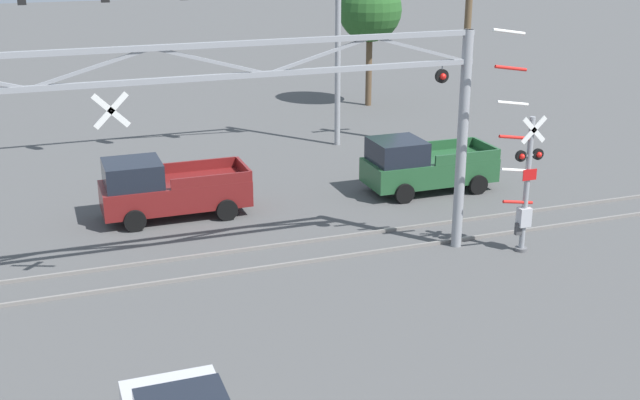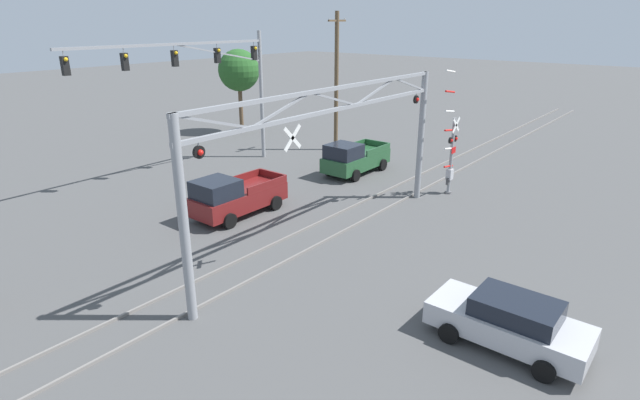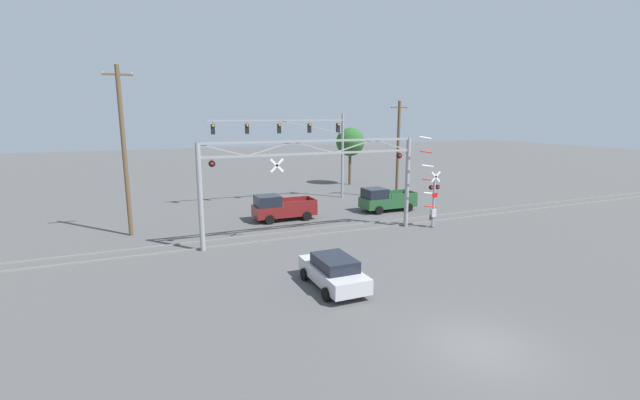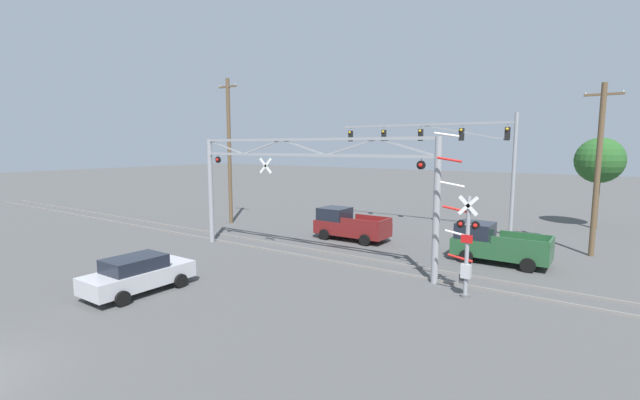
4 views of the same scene
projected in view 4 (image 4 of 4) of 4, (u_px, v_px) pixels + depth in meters
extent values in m
cube|color=gray|center=(307.00, 257.00, 22.82)|extent=(80.00, 0.08, 0.10)
cube|color=gray|center=(322.00, 251.00, 23.99)|extent=(80.00, 0.08, 0.10)
cylinder|color=gray|center=(211.00, 191.00, 26.21)|extent=(0.30, 0.30, 6.32)
cylinder|color=gray|center=(437.00, 211.00, 18.19)|extent=(0.30, 0.30, 6.32)
cube|color=gray|center=(303.00, 155.00, 21.91)|extent=(14.51, 0.14, 0.14)
cube|color=gray|center=(303.00, 139.00, 21.81)|extent=(14.51, 0.14, 0.14)
cube|color=gray|center=(226.00, 147.00, 25.07)|extent=(2.86, 0.08, 0.87)
cube|color=gray|center=(262.00, 147.00, 23.47)|extent=(2.86, 0.08, 0.87)
cube|color=gray|center=(303.00, 147.00, 21.86)|extent=(2.86, 0.08, 0.87)
cube|color=gray|center=(351.00, 147.00, 20.26)|extent=(2.86, 0.08, 0.87)
cube|color=gray|center=(407.00, 147.00, 18.65)|extent=(2.86, 0.08, 0.87)
cylinder|color=black|center=(218.00, 160.00, 25.55)|extent=(0.38, 0.10, 0.38)
sphere|color=red|center=(217.00, 160.00, 25.49)|extent=(0.18, 0.18, 0.18)
cylinder|color=gray|center=(218.00, 156.00, 25.52)|extent=(0.04, 0.04, 0.10)
cylinder|color=black|center=(421.00, 165.00, 18.37)|extent=(0.38, 0.10, 0.38)
sphere|color=red|center=(420.00, 165.00, 18.31)|extent=(0.18, 0.18, 0.18)
cylinder|color=gray|center=(421.00, 159.00, 18.34)|extent=(0.04, 0.04, 0.10)
cube|color=white|center=(266.00, 166.00, 23.31)|extent=(0.88, 0.03, 0.88)
cube|color=white|center=(266.00, 166.00, 23.31)|extent=(0.88, 0.03, 0.88)
cylinder|color=black|center=(265.00, 166.00, 23.29)|extent=(0.04, 0.04, 0.02)
cylinder|color=gray|center=(467.00, 247.00, 16.63)|extent=(0.16, 0.16, 4.00)
cylinder|color=#59595B|center=(465.00, 295.00, 16.87)|extent=(0.35, 0.35, 0.10)
cube|color=white|center=(468.00, 206.00, 16.33)|extent=(0.78, 0.03, 0.78)
cube|color=white|center=(468.00, 206.00, 16.33)|extent=(0.78, 0.03, 0.78)
cylinder|color=black|center=(468.00, 206.00, 16.31)|extent=(0.04, 0.04, 0.02)
cylinder|color=black|center=(461.00, 224.00, 16.68)|extent=(0.32, 0.09, 0.32)
sphere|color=red|center=(460.00, 224.00, 16.63)|extent=(0.16, 0.16, 0.16)
cylinder|color=black|center=(476.00, 225.00, 16.36)|extent=(0.32, 0.09, 0.32)
sphere|color=red|center=(475.00, 226.00, 16.31)|extent=(0.16, 0.16, 0.16)
cube|color=gray|center=(468.00, 225.00, 16.52)|extent=(0.64, 0.06, 0.06)
cube|color=red|center=(467.00, 239.00, 16.51)|extent=(0.44, 0.02, 0.32)
cube|color=#B2B2B7|center=(466.00, 271.00, 16.75)|extent=(0.36, 0.28, 0.56)
cylinder|color=red|center=(460.00, 258.00, 16.83)|extent=(0.98, 0.09, 0.23)
cylinder|color=white|center=(457.00, 234.00, 16.79)|extent=(0.98, 0.09, 0.23)
cylinder|color=red|center=(455.00, 209.00, 16.75)|extent=(0.98, 0.09, 0.23)
cylinder|color=white|center=(452.00, 184.00, 16.71)|extent=(0.98, 0.09, 0.23)
cylinder|color=red|center=(449.00, 160.00, 16.67)|extent=(0.98, 0.09, 0.23)
cylinder|color=white|center=(447.00, 135.00, 16.64)|extent=(0.98, 0.09, 0.23)
cube|color=#3F3F42|center=(462.00, 279.00, 16.86)|extent=(0.24, 0.12, 0.36)
cylinder|color=gray|center=(513.00, 176.00, 27.34)|extent=(0.24, 0.24, 8.02)
cube|color=gray|center=(421.00, 125.00, 30.47)|extent=(12.62, 0.14, 0.14)
cube|color=gray|center=(465.00, 133.00, 28.77)|extent=(6.33, 0.08, 1.28)
cylinder|color=gray|center=(351.00, 129.00, 33.77)|extent=(0.04, 0.04, 0.30)
cube|color=black|center=(351.00, 136.00, 33.84)|extent=(0.30, 0.26, 0.84)
sphere|color=yellow|center=(350.00, 132.00, 33.67)|extent=(0.18, 0.18, 0.18)
cylinder|color=gray|center=(384.00, 128.00, 32.13)|extent=(0.04, 0.04, 0.30)
cube|color=black|center=(384.00, 136.00, 32.20)|extent=(0.30, 0.26, 0.84)
sphere|color=yellow|center=(383.00, 132.00, 32.03)|extent=(0.18, 0.18, 0.18)
cylinder|color=gray|center=(421.00, 127.00, 30.49)|extent=(0.04, 0.04, 0.30)
cube|color=black|center=(421.00, 135.00, 30.56)|extent=(0.30, 0.26, 0.84)
sphere|color=yellow|center=(420.00, 131.00, 30.39)|extent=(0.18, 0.18, 0.18)
cylinder|color=gray|center=(462.00, 126.00, 28.85)|extent=(0.04, 0.04, 0.30)
cube|color=black|center=(462.00, 134.00, 28.92)|extent=(0.30, 0.26, 0.84)
sphere|color=yellow|center=(461.00, 130.00, 28.75)|extent=(0.18, 0.18, 0.18)
cylinder|color=gray|center=(508.00, 125.00, 27.21)|extent=(0.04, 0.04, 0.30)
cube|color=black|center=(507.00, 134.00, 27.28)|extent=(0.30, 0.26, 0.84)
sphere|color=yellow|center=(507.00, 129.00, 27.11)|extent=(0.18, 0.18, 0.18)
cube|color=maroon|center=(352.00, 228.00, 27.03)|extent=(4.70, 1.90, 0.84)
cube|color=black|center=(335.00, 214.00, 27.67)|extent=(1.77, 1.74, 0.79)
cube|color=maroon|center=(359.00, 222.00, 25.66)|extent=(2.52, 0.08, 0.35)
cube|color=maroon|center=(373.00, 218.00, 27.14)|extent=(2.52, 0.08, 0.35)
cube|color=maroon|center=(385.00, 222.00, 25.66)|extent=(0.10, 1.82, 0.35)
cylinder|color=black|center=(324.00, 234.00, 27.12)|extent=(0.69, 0.24, 0.69)
cylinder|color=black|center=(340.00, 230.00, 28.69)|extent=(0.69, 0.24, 0.69)
cylinder|color=black|center=(365.00, 240.00, 25.48)|extent=(0.69, 0.24, 0.69)
cylinder|color=black|center=(380.00, 235.00, 27.04)|extent=(0.69, 0.24, 0.69)
cube|color=#23512D|center=(501.00, 249.00, 21.62)|extent=(4.61, 1.90, 0.84)
cube|color=black|center=(475.00, 230.00, 22.25)|extent=(1.74, 1.74, 0.79)
cube|color=#23512D|center=(519.00, 243.00, 20.26)|extent=(2.47, 0.08, 0.35)
cube|color=#23512D|center=(525.00, 236.00, 21.74)|extent=(2.47, 0.08, 0.35)
cube|color=#23512D|center=(552.00, 243.00, 20.27)|extent=(0.10, 1.82, 0.35)
cylinder|color=black|center=(466.00, 256.00, 21.70)|extent=(0.69, 0.24, 0.69)
cylinder|color=black|center=(476.00, 249.00, 23.26)|extent=(0.69, 0.24, 0.69)
cylinder|color=black|center=(528.00, 265.00, 20.08)|extent=(0.69, 0.24, 0.69)
cylinder|color=black|center=(534.00, 257.00, 21.65)|extent=(0.69, 0.24, 0.69)
cube|color=#B7B7BC|center=(139.00, 277.00, 17.38)|extent=(1.79, 4.30, 0.68)
cube|color=black|center=(134.00, 263.00, 17.16)|extent=(1.52, 2.24, 0.53)
cylinder|color=black|center=(154.00, 273.00, 18.98)|extent=(0.24, 0.59, 0.59)
cylinder|color=black|center=(180.00, 281.00, 17.96)|extent=(0.24, 0.59, 0.59)
cylinder|color=black|center=(96.00, 289.00, 16.88)|extent=(0.24, 0.59, 0.59)
cylinder|color=black|center=(122.00, 298.00, 15.86)|extent=(0.24, 0.59, 0.59)
cylinder|color=brown|center=(229.00, 152.00, 32.43)|extent=(0.28, 0.28, 10.91)
cube|color=brown|center=(228.00, 87.00, 31.83)|extent=(1.80, 0.12, 0.12)
cylinder|color=silver|center=(220.00, 86.00, 32.28)|extent=(0.08, 0.08, 0.12)
cylinder|color=silver|center=(235.00, 84.00, 31.35)|extent=(0.08, 0.08, 0.12)
cylinder|color=brown|center=(598.00, 171.00, 22.59)|extent=(0.28, 0.28, 9.17)
cube|color=brown|center=(604.00, 94.00, 22.09)|extent=(1.80, 0.12, 0.12)
cylinder|color=silver|center=(585.00, 93.00, 22.54)|extent=(0.08, 0.08, 0.12)
cylinder|color=silver|center=(623.00, 91.00, 21.62)|extent=(0.08, 0.08, 0.12)
cylinder|color=brown|center=(596.00, 202.00, 30.72)|extent=(0.32, 0.32, 3.78)
sphere|color=#265623|center=(600.00, 160.00, 30.34)|extent=(3.22, 3.22, 3.22)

